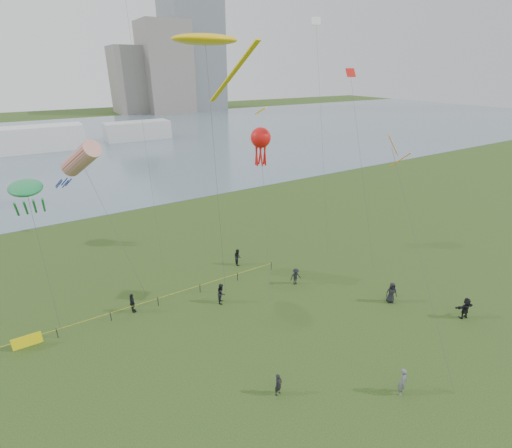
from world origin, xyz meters
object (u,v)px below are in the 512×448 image
kite_flyer (403,381)px  kite_stingray (206,40)px  fence (83,324)px  kite_octopus (261,139)px

kite_flyer → kite_stingray: (-4.09, 18.47, 20.32)m
fence → kite_stingray: size_ratio=1.10×
fence → kite_flyer: size_ratio=12.31×
kite_stingray → fence: bearing=-160.4°
fence → kite_flyer: bearing=-46.9°
kite_flyer → kite_octopus: (3.42, 22.42, 11.65)m
kite_flyer → kite_stingray: bearing=72.1°
kite_stingray → kite_flyer: bearing=-62.1°
kite_flyer → kite_octopus: bearing=51.0°
kite_flyer → fence: bearing=102.7°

